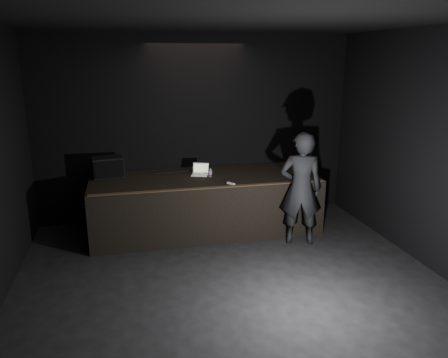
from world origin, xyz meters
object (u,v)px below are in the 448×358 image
Objects in this scene: stage_monitor at (108,167)px; beer_can at (210,173)px; stage_riser at (205,203)px; person at (301,189)px; laptop at (200,172)px.

stage_monitor is 3.65× the size of beer_can.
stage_riser is 6.86× the size of stage_monitor.
person reaches higher than stage_riser.
beer_can reaches higher than stage_riser.
beer_can is (0.15, -0.19, 0.03)m from laptop.
stage_riser is 0.57m from laptop.
stage_monitor is at bearing -168.07° from laptop.
person is (3.12, -1.32, -0.22)m from stage_monitor.
stage_riser is at bearing -52.80° from laptop.
laptop is at bearing -20.38° from person.
person reaches higher than stage_monitor.
stage_riser is at bearing 156.63° from beer_can.
stage_riser is 2.10× the size of person.
beer_can is 1.63m from person.
stage_monitor is 1.82m from beer_can.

